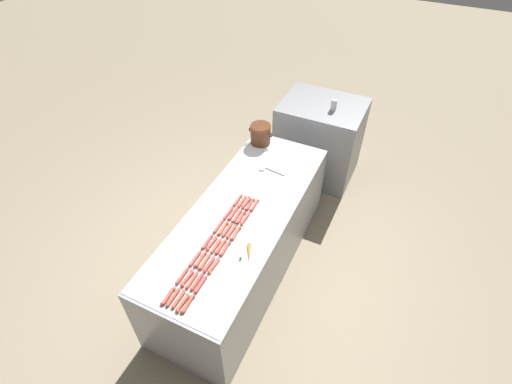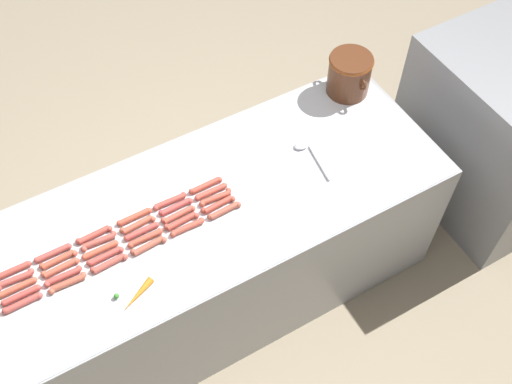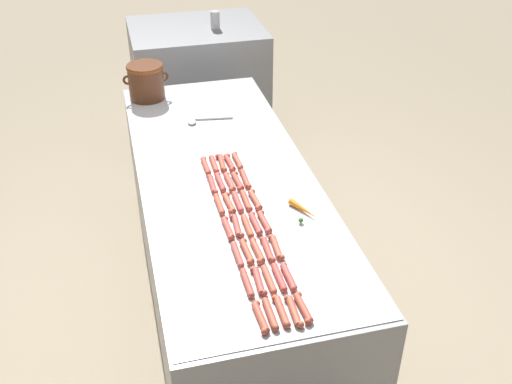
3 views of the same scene
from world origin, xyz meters
name	(u,v)px [view 2 (image 2 of 3)]	position (x,y,z in m)	size (l,w,h in m)	color
ground_plane	(211,292)	(0.00, 0.00, 0.00)	(20.00, 20.00, 0.00)	gray
griddle_counter	(206,254)	(0.00, 0.00, 0.42)	(0.85, 2.32, 0.84)	#9EA0A5
back_cabinet	(501,132)	(0.16, 1.79, 0.50)	(0.96, 0.77, 1.00)	gray
hot_dog_1	(12,271)	(-0.09, -0.83, 0.85)	(0.03, 0.17, 0.03)	#AC473C
hot_dog_2	(53,253)	(-0.08, -0.65, 0.85)	(0.03, 0.17, 0.03)	#AE4A42
hot_dog_3	(94,235)	(-0.08, -0.47, 0.85)	(0.03, 0.17, 0.03)	#B5483D
hot_dog_4	(134,217)	(-0.09, -0.28, 0.85)	(0.03, 0.17, 0.03)	#B94E38
hot_dog_5	(170,201)	(-0.08, -0.11, 0.85)	(0.03, 0.17, 0.03)	#B0473D
hot_dog_6	(206,185)	(-0.08, 0.07, 0.85)	(0.03, 0.17, 0.03)	#B74938
hot_dog_8	(15,280)	(-0.04, -0.83, 0.85)	(0.04, 0.17, 0.03)	#AD4B41
hot_dog_9	(58,260)	(-0.04, -0.64, 0.85)	(0.03, 0.17, 0.03)	#B04F39
hot_dog_10	(99,241)	(-0.04, -0.46, 0.85)	(0.04, 0.17, 0.03)	#AB4C41
hot_dog_11	(138,225)	(-0.04, -0.28, 0.85)	(0.04, 0.17, 0.03)	#B0533C
hot_dog_12	(176,207)	(-0.04, -0.10, 0.85)	(0.03, 0.17, 0.03)	#B64641
hot_dog_13	(211,192)	(-0.04, 0.08, 0.85)	(0.03, 0.17, 0.03)	#B74C3D
hot_dog_15	(17,287)	(0.00, -0.83, 0.85)	(0.03, 0.17, 0.03)	#B7533C
hot_dog_16	(60,267)	(0.00, -0.65, 0.85)	(0.03, 0.17, 0.03)	#B6523C
hot_dog_17	(100,250)	(0.00, -0.47, 0.85)	(0.03, 0.17, 0.03)	#B95039
hot_dog_18	(142,231)	(0.00, -0.28, 0.85)	(0.03, 0.17, 0.03)	#B04740
hot_dog_19	(178,214)	(0.00, -0.11, 0.85)	(0.03, 0.17, 0.03)	#B9503E
hot_dog_20	(215,197)	(0.00, 0.08, 0.85)	(0.04, 0.17, 0.03)	#B74D3B
hot_dog_22	(21,295)	(0.04, -0.82, 0.85)	(0.03, 0.17, 0.03)	#B4463E
hot_dog_23	(63,276)	(0.04, -0.65, 0.85)	(0.03, 0.17, 0.03)	#B6473F
hot_dog_24	(105,256)	(0.04, -0.46, 0.85)	(0.03, 0.17, 0.03)	#B4483F
hot_dog_25	(145,238)	(0.04, -0.28, 0.85)	(0.03, 0.17, 0.03)	#AF4C38
hot_dog_26	(181,221)	(0.04, -0.11, 0.85)	(0.04, 0.17, 0.03)	#AB4739
hot_dog_27	(218,204)	(0.04, 0.07, 0.85)	(0.04, 0.17, 0.03)	#B34838
hot_dog_29	(22,303)	(0.08, -0.83, 0.85)	(0.03, 0.17, 0.03)	#B04941
hot_dog_30	(67,283)	(0.08, -0.64, 0.85)	(0.03, 0.17, 0.03)	#AF533D
hot_dog_31	(109,263)	(0.08, -0.46, 0.85)	(0.03, 0.17, 0.03)	#B14C41
hot_dog_32	(149,246)	(0.08, -0.28, 0.85)	(0.04, 0.17, 0.03)	#AB5440
hot_dog_33	(187,227)	(0.08, -0.10, 0.85)	(0.03, 0.17, 0.03)	#B64B3B
hot_dog_34	(224,211)	(0.08, 0.08, 0.85)	(0.03, 0.17, 0.03)	#AC513F
bean_pot	(349,73)	(-0.28, 0.99, 0.96)	(0.28, 0.22, 0.22)	#562D19
serving_spoon	(307,152)	(-0.03, 0.58, 0.85)	(0.27, 0.08, 0.02)	#B7B7BC
carrot	(136,295)	(0.27, -0.42, 0.86)	(0.10, 0.17, 0.03)	orange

